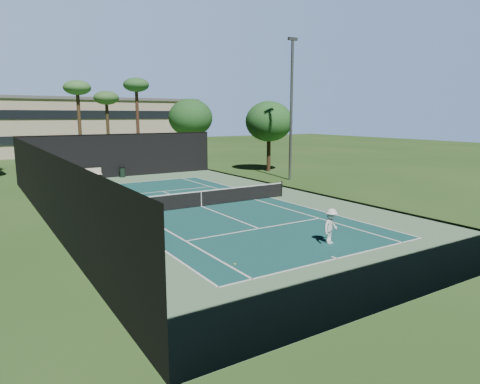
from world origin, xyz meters
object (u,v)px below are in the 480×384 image
object	(u,v)px
tennis_ball_c	(189,196)
park_bench	(93,173)
tennis_ball_a	(235,264)
player	(331,226)
trash_bin	(122,172)
tennis_ball_d	(75,207)
tennis_ball_b	(163,198)
tennis_net	(201,198)

from	to	relation	value
tennis_ball_c	park_bench	world-z (taller)	park_bench
tennis_ball_a	tennis_ball_c	world-z (taller)	tennis_ball_a
player	tennis_ball_c	distance (m)	13.70
park_bench	trash_bin	world-z (taller)	park_bench
tennis_ball_d	park_bench	size ratio (longest dim) A/B	0.05
tennis_ball_a	tennis_ball_b	bearing A→B (deg)	78.57
tennis_ball_b	trash_bin	xyz separation A→B (m)	(0.73, 11.58, 0.44)
tennis_ball_b	park_bench	world-z (taller)	park_bench
player	park_bench	xyz separation A→B (m)	(-4.14, 25.89, -0.26)
tennis_ball_d	tennis_ball_c	bearing A→B (deg)	-4.40
player	trash_bin	xyz separation A→B (m)	(-1.51, 25.77, -0.33)
tennis_net	tennis_ball_a	world-z (taller)	tennis_net
tennis_net	tennis_ball_d	xyz separation A→B (m)	(-6.85, 4.07, -0.52)
tennis_ball_b	trash_bin	distance (m)	11.61
tennis_ball_c	trash_bin	bearing A→B (deg)	94.80
tennis_ball_a	tennis_ball_c	bearing A→B (deg)	71.40
tennis_ball_a	tennis_ball_c	size ratio (longest dim) A/B	1.18
tennis_net	tennis_ball_b	bearing A→B (deg)	103.50
tennis_ball_b	park_bench	distance (m)	11.87
tennis_ball_a	tennis_ball_b	size ratio (longest dim) A/B	1.02
tennis_net	trash_bin	world-z (taller)	tennis_net
tennis_ball_c	park_bench	distance (m)	12.77
tennis_ball_b	player	bearing A→B (deg)	-81.04
tennis_ball_b	tennis_ball_d	bearing A→B (deg)	179.34
park_bench	tennis_net	bearing A→B (deg)	-79.65
player	tennis_ball_a	world-z (taller)	player
tennis_ball_d	trash_bin	size ratio (longest dim) A/B	0.07
park_bench	tennis_ball_b	bearing A→B (deg)	-80.74
tennis_net	tennis_ball_a	size ratio (longest dim) A/B	186.87
tennis_net	park_bench	bearing A→B (deg)	100.35
trash_bin	tennis_net	bearing A→B (deg)	-89.14
trash_bin	player	bearing A→B (deg)	-86.65
tennis_net	tennis_ball_b	size ratio (longest dim) A/B	190.75
tennis_net	trash_bin	distance (m)	15.58
tennis_net	tennis_ball_a	bearing A→B (deg)	-110.52
park_bench	trash_bin	size ratio (longest dim) A/B	1.59
player	trash_bin	bearing A→B (deg)	74.71
tennis_ball_c	tennis_ball_d	bearing A→B (deg)	175.60
player	tennis_ball_d	distance (m)	16.43
tennis_ball_b	tennis_ball_d	xyz separation A→B (m)	(-5.89, 0.07, 0.00)
tennis_net	tennis_ball_c	world-z (taller)	tennis_net
tennis_ball_a	trash_bin	xyz separation A→B (m)	(3.61, 25.85, 0.44)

